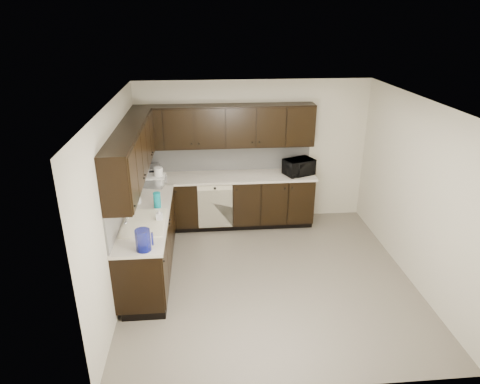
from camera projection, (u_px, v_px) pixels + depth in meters
name	position (u px, v px, depth m)	size (l,w,h in m)	color
floor	(268.00, 277.00, 6.14)	(4.00, 4.00, 0.00)	gray
ceiling	(273.00, 103.00, 5.18)	(4.00, 4.00, 0.00)	white
wall_back	(253.00, 152.00, 7.50)	(4.00, 0.02, 2.50)	beige
wall_left	(117.00, 203.00, 5.50)	(0.02, 4.00, 2.50)	beige
wall_right	(416.00, 192.00, 5.82)	(0.02, 4.00, 2.50)	beige
wall_front	(305.00, 286.00, 3.82)	(4.00, 0.02, 2.50)	beige
lower_cabinets	(197.00, 220.00, 6.92)	(3.00, 2.80, 0.90)	black
countertop	(196.00, 191.00, 6.72)	(3.03, 2.83, 0.04)	beige
backsplash	(182.00, 171.00, 6.80)	(3.00, 2.80, 0.48)	#ADACA8
upper_cabinets	(187.00, 137.00, 6.47)	(3.00, 2.80, 0.70)	black
dishwasher	(215.00, 204.00, 7.17)	(0.58, 0.04, 0.78)	beige
sink	(144.00, 228.00, 5.66)	(0.54, 0.82, 0.42)	beige
microwave	(299.00, 167.00, 7.31)	(0.49, 0.33, 0.27)	black
soap_bottle_a	(159.00, 215.00, 5.68)	(0.08, 0.08, 0.17)	gray
soap_bottle_b	(138.00, 197.00, 6.18)	(0.09, 0.09, 0.23)	gray
toaster_oven	(151.00, 172.00, 7.14)	(0.34, 0.25, 0.21)	silver
storage_bin	(152.00, 181.00, 6.85)	(0.40, 0.30, 0.16)	white
blue_pitcher	(143.00, 240.00, 4.96)	(0.18, 0.18, 0.26)	navy
teal_tumbler	(157.00, 200.00, 6.06)	(0.10, 0.10, 0.23)	#0D8793
paper_towel_roll	(159.00, 177.00, 6.83)	(0.14, 0.14, 0.30)	white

